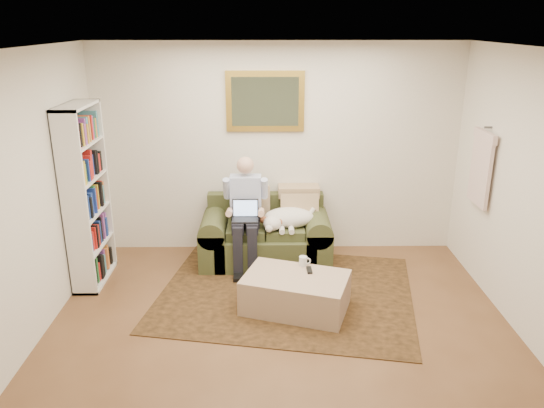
{
  "coord_description": "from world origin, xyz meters",
  "views": [
    {
      "loc": [
        -0.13,
        -3.91,
        2.81
      ],
      "look_at": [
        -0.07,
        1.47,
        0.95
      ],
      "focal_mm": 35.0,
      "sensor_mm": 36.0,
      "label": 1
    }
  ],
  "objects_px": {
    "sleeping_dog": "(289,217)",
    "bookshelf": "(86,196)",
    "seated_man": "(246,215)",
    "ottoman": "(296,293)",
    "coffee_mug": "(303,261)",
    "sofa": "(266,240)",
    "laptop": "(245,214)"
  },
  "relations": [
    {
      "from": "ottoman",
      "to": "laptop",
      "type": "bearing_deg",
      "value": 119.24
    },
    {
      "from": "coffee_mug",
      "to": "ottoman",
      "type": "bearing_deg",
      "value": -108.98
    },
    {
      "from": "sofa",
      "to": "ottoman",
      "type": "distance_m",
      "value": 1.21
    },
    {
      "from": "coffee_mug",
      "to": "bookshelf",
      "type": "distance_m",
      "value": 2.46
    },
    {
      "from": "bookshelf",
      "to": "sofa",
      "type": "bearing_deg",
      "value": 13.48
    },
    {
      "from": "coffee_mug",
      "to": "seated_man",
      "type": "bearing_deg",
      "value": 129.1
    },
    {
      "from": "sleeping_dog",
      "to": "bookshelf",
      "type": "height_order",
      "value": "bookshelf"
    },
    {
      "from": "bookshelf",
      "to": "sleeping_dog",
      "type": "bearing_deg",
      "value": 9.88
    },
    {
      "from": "sofa",
      "to": "ottoman",
      "type": "bearing_deg",
      "value": -75.32
    },
    {
      "from": "ottoman",
      "to": "coffee_mug",
      "type": "height_order",
      "value": "coffee_mug"
    },
    {
      "from": "sofa",
      "to": "ottoman",
      "type": "xyz_separation_m",
      "value": [
        0.31,
        -1.17,
        -0.08
      ]
    },
    {
      "from": "bookshelf",
      "to": "coffee_mug",
      "type": "bearing_deg",
      "value": -10.79
    },
    {
      "from": "seated_man",
      "to": "ottoman",
      "type": "relative_size",
      "value": 1.28
    },
    {
      "from": "sofa",
      "to": "laptop",
      "type": "xyz_separation_m",
      "value": [
        -0.23,
        -0.2,
        0.42
      ]
    },
    {
      "from": "seated_man",
      "to": "coffee_mug",
      "type": "distance_m",
      "value": 1.02
    },
    {
      "from": "seated_man",
      "to": "laptop",
      "type": "distance_m",
      "value": 0.07
    },
    {
      "from": "seated_man",
      "to": "bookshelf",
      "type": "distance_m",
      "value": 1.79
    },
    {
      "from": "ottoman",
      "to": "bookshelf",
      "type": "height_order",
      "value": "bookshelf"
    },
    {
      "from": "sofa",
      "to": "coffee_mug",
      "type": "bearing_deg",
      "value": -66.75
    },
    {
      "from": "sleeping_dog",
      "to": "bookshelf",
      "type": "bearing_deg",
      "value": -170.12
    },
    {
      "from": "sleeping_dog",
      "to": "ottoman",
      "type": "bearing_deg",
      "value": -88.62
    },
    {
      "from": "laptop",
      "to": "sleeping_dog",
      "type": "bearing_deg",
      "value": 13.64
    },
    {
      "from": "sofa",
      "to": "ottoman",
      "type": "height_order",
      "value": "sofa"
    },
    {
      "from": "sleeping_dog",
      "to": "bookshelf",
      "type": "distance_m",
      "value": 2.31
    },
    {
      "from": "ottoman",
      "to": "coffee_mug",
      "type": "bearing_deg",
      "value": 71.02
    },
    {
      "from": "seated_man",
      "to": "bookshelf",
      "type": "relative_size",
      "value": 0.66
    },
    {
      "from": "sleeping_dog",
      "to": "coffee_mug",
      "type": "xyz_separation_m",
      "value": [
        0.11,
        -0.84,
        -0.17
      ]
    },
    {
      "from": "sleeping_dog",
      "to": "ottoman",
      "type": "distance_m",
      "value": 1.17
    },
    {
      "from": "sofa",
      "to": "seated_man",
      "type": "distance_m",
      "value": 0.48
    },
    {
      "from": "sleeping_dog",
      "to": "seated_man",
      "type": "bearing_deg",
      "value": -172.87
    },
    {
      "from": "sofa",
      "to": "bookshelf",
      "type": "bearing_deg",
      "value": -166.52
    },
    {
      "from": "coffee_mug",
      "to": "bookshelf",
      "type": "height_order",
      "value": "bookshelf"
    }
  ]
}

